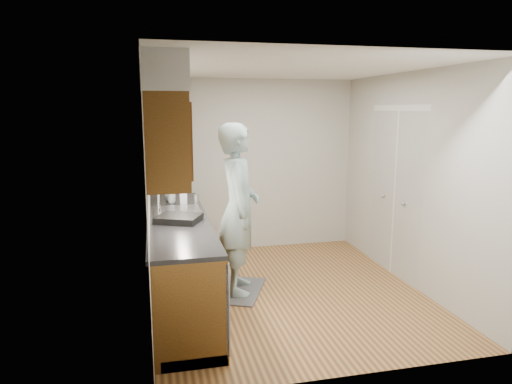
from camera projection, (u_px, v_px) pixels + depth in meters
floor at (286, 291)px, 5.27m from camera, size 3.50×3.50×0.00m
ceiling at (289, 68)px, 4.82m from camera, size 3.50×3.50×0.00m
wall_left at (149, 190)px, 4.72m from camera, size 0.02×3.50×2.50m
wall_right at (410, 180)px, 5.37m from camera, size 0.02×3.50×2.50m
wall_back at (253, 165)px, 6.73m from camera, size 3.00×0.02×2.50m
counter at (180, 258)px, 4.92m from camera, size 0.64×2.80×1.30m
upper_cabinets at (163, 121)px, 4.67m from camera, size 0.47×2.80×1.21m
closet_door at (395, 194)px, 5.70m from camera, size 0.02×1.22×2.05m
floor_mat at (239, 290)px, 5.27m from camera, size 0.78×0.96×0.02m
person at (238, 198)px, 5.07m from camera, size 0.63×0.84×2.17m
soap_bottle_a at (171, 192)px, 5.57m from camera, size 0.13×0.13×0.26m
soap_bottle_b at (183, 196)px, 5.50m from camera, size 0.09×0.09×0.19m
soap_bottle_c at (170, 194)px, 5.69m from camera, size 0.19×0.19×0.18m
steel_can at (196, 199)px, 5.49m from camera, size 0.08×0.08×0.12m
dish_rack at (179, 219)px, 4.64m from camera, size 0.53×0.49×0.07m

